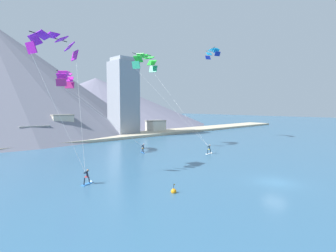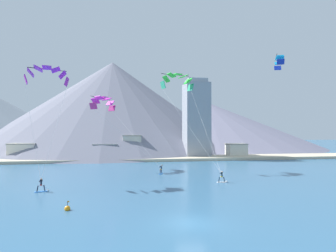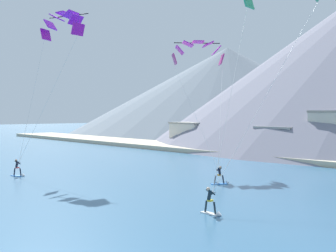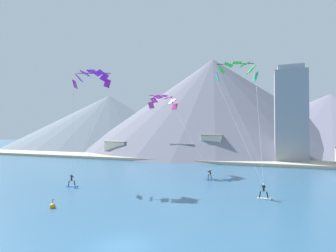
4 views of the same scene
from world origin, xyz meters
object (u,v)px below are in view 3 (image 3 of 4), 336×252
parafoil_kite_mid_center (198,50)px  parafoil_kite_near_trail (63,23)px  kitesurfer_near_trail (19,171)px  kitesurfer_near_lead (212,206)px

parafoil_kite_mid_center → parafoil_kite_near_trail: bearing=-116.6°
kitesurfer_near_trail → parafoil_kite_near_trail: (-1.29, 5.69, 15.71)m
kitesurfer_near_lead → parafoil_kite_mid_center: (-19.21, 17.36, 13.17)m
kitesurfer_near_trail → parafoil_kite_near_trail: size_ratio=0.11×
parafoil_kite_near_trail → parafoil_kite_mid_center: 15.76m
kitesurfer_near_lead → parafoil_kite_mid_center: 29.05m
kitesurfer_near_trail → parafoil_kite_near_trail: 16.76m
kitesurfer_near_lead → kitesurfer_near_trail: bearing=-174.9°
kitesurfer_near_trail → parafoil_kite_mid_center: (5.67, 19.60, 13.19)m
kitesurfer_near_lead → parafoil_kite_near_trail: parafoil_kite_near_trail is taller
kitesurfer_near_lead → parafoil_kite_near_trail: (-26.17, 3.45, 15.69)m
parafoil_kite_mid_center → kitesurfer_near_lead: bearing=-42.1°
kitesurfer_near_lead → parafoil_kite_near_trail: 30.71m
kitesurfer_near_lead → kitesurfer_near_trail: size_ratio=1.01×
parafoil_kite_near_trail → kitesurfer_near_trail: bearing=-77.2°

